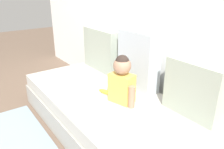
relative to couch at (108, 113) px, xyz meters
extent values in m
plane|color=brown|center=(0.00, 0.00, -0.18)|extent=(12.00, 12.00, 0.00)
cube|color=white|center=(0.00, 0.61, 0.99)|extent=(5.30, 0.10, 2.34)
cube|color=#9C978F|center=(0.00, 0.00, -0.07)|extent=(2.10, 0.95, 0.22)
cube|color=#B7B2A8|center=(0.00, 0.00, 0.11)|extent=(2.04, 0.92, 0.14)
cube|color=#99A393|center=(-0.65, 0.38, 0.43)|extent=(0.59, 0.16, 0.50)
cube|color=#B2BCC6|center=(0.00, 0.38, 0.47)|extent=(0.46, 0.16, 0.58)
cube|color=#99A393|center=(0.65, 0.38, 0.41)|extent=(0.47, 0.16, 0.45)
cube|color=gold|center=(0.15, 0.05, 0.31)|extent=(0.24, 0.19, 0.26)
sphere|color=#9E755B|center=(0.15, 0.05, 0.52)|extent=(0.16, 0.16, 0.16)
sphere|color=#2D231E|center=(0.15, 0.05, 0.56)|extent=(0.12, 0.12, 0.12)
cylinder|color=#9E755B|center=(0.01, 0.05, 0.28)|extent=(0.06, 0.06, 0.20)
cylinder|color=#9E755B|center=(0.28, 0.05, 0.28)|extent=(0.06, 0.06, 0.20)
ellipsoid|color=yellow|center=(-0.06, 0.02, 0.20)|extent=(0.18, 0.09, 0.04)
camera|label=1|loc=(1.55, -1.07, 1.16)|focal=35.73mm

